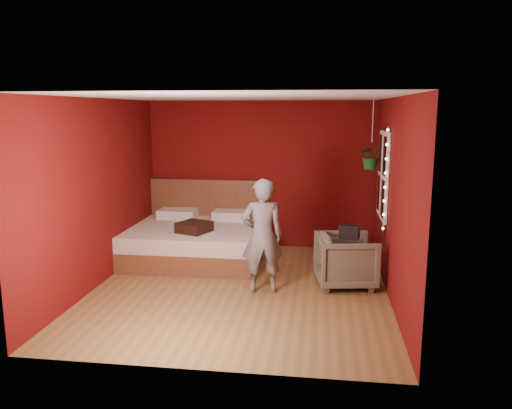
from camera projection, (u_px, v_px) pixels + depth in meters
name	position (u px, v px, depth m)	size (l,w,h in m)	color
floor	(241.00, 288.00, 6.94)	(4.50, 4.50, 0.00)	olive
room_walls	(240.00, 168.00, 6.62)	(4.04, 4.54, 2.62)	#600A0E
window	(383.00, 175.00, 7.28)	(0.05, 0.97, 1.27)	white
fairy_lights	(385.00, 180.00, 6.77)	(0.04, 0.04, 1.45)	silver
bed	(198.00, 239.00, 8.34)	(2.19, 1.87, 1.21)	brown
person	(262.00, 236.00, 6.67)	(0.57, 0.37, 1.56)	slate
armchair	(346.00, 260.00, 6.97)	(0.78, 0.80, 0.73)	#6C6955
handbag	(349.00, 232.00, 6.69)	(0.26, 0.13, 0.19)	black
throw_pillow	(194.00, 227.00, 7.82)	(0.44, 0.44, 0.16)	black
hanging_plant	(371.00, 156.00, 7.50)	(0.46, 0.43, 1.05)	silver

